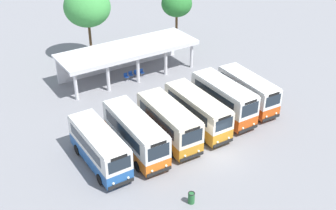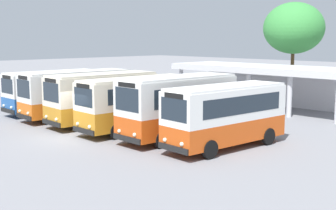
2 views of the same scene
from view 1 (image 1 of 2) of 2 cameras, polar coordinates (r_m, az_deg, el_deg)
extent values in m
plane|color=gray|center=(35.22, 6.60, -6.49)|extent=(180.00, 180.00, 0.00)
cylinder|color=black|center=(32.68, -5.88, -8.78)|extent=(0.22, 0.90, 0.90)
cylinder|color=black|center=(32.04, -9.25, -9.99)|extent=(0.22, 0.90, 0.90)
cylinder|color=black|center=(35.96, -9.17, -4.97)|extent=(0.22, 0.90, 0.90)
cylinder|color=black|center=(35.37, -12.27, -5.98)|extent=(0.22, 0.90, 0.90)
cube|color=#23569E|center=(33.69, -9.27, -6.72)|extent=(2.24, 7.18, 1.04)
cube|color=silver|center=(32.94, -9.46, -4.89)|extent=(2.24, 7.18, 1.58)
cube|color=silver|center=(32.46, -9.58, -3.66)|extent=(2.17, 6.97, 0.12)
cube|color=black|center=(31.31, -6.41, -10.66)|extent=(2.09, 0.11, 0.28)
cube|color=#1E2833|center=(30.25, -6.64, -8.11)|extent=(1.81, 0.06, 1.03)
cube|color=black|center=(29.87, -6.71, -7.18)|extent=(1.32, 0.06, 0.24)
cube|color=#1E2833|center=(33.33, -7.83, -4.18)|extent=(0.07, 5.74, 0.87)
cube|color=#1E2833|center=(32.68, -11.28, -5.30)|extent=(0.07, 5.74, 0.87)
sphere|color=#EAEACC|center=(31.32, -5.45, -9.85)|extent=(0.20, 0.20, 0.20)
sphere|color=#EAEACC|center=(30.93, -7.47, -10.59)|extent=(0.20, 0.20, 0.20)
cylinder|color=black|center=(33.71, -0.91, -7.20)|extent=(0.25, 0.91, 0.90)
cylinder|color=black|center=(32.92, -4.17, -8.34)|extent=(0.25, 0.91, 0.90)
cylinder|color=black|center=(37.21, -4.65, -3.32)|extent=(0.25, 0.91, 0.90)
cylinder|color=black|center=(36.49, -7.66, -4.26)|extent=(0.25, 0.91, 0.90)
cube|color=orange|center=(34.77, -4.45, -5.09)|extent=(2.53, 7.85, 1.02)
cube|color=silver|center=(33.99, -4.54, -3.16)|extent=(2.53, 7.85, 1.77)
cube|color=silver|center=(33.48, -4.61, -1.80)|extent=(2.45, 7.62, 0.12)
cube|color=black|center=(32.22, -1.21, -9.08)|extent=(2.14, 0.18, 0.28)
cube|color=#1E2833|center=(31.14, -1.29, -6.43)|extent=(1.84, 0.12, 1.15)
cube|color=black|center=(30.72, -1.30, -5.36)|extent=(1.35, 0.10, 0.24)
cube|color=#1E2833|center=(34.46, -2.97, -2.49)|extent=(0.27, 6.22, 0.97)
cube|color=#1E2833|center=(33.65, -6.32, -3.53)|extent=(0.27, 6.22, 0.97)
sphere|color=#EAEACC|center=(32.27, -0.27, -8.29)|extent=(0.20, 0.20, 0.20)
sphere|color=#EAEACC|center=(31.80, -2.20, -8.99)|extent=(0.20, 0.20, 0.20)
cylinder|color=black|center=(35.24, 3.53, -5.40)|extent=(0.26, 0.91, 0.90)
cylinder|color=black|center=(34.25, 0.38, -6.51)|extent=(0.26, 0.91, 0.90)
cylinder|color=black|center=(38.40, -0.18, -2.05)|extent=(0.26, 0.91, 0.90)
cylinder|color=black|center=(37.50, -3.14, -2.97)|extent=(0.26, 0.91, 0.90)
cube|color=orange|center=(36.04, 0.09, -3.54)|extent=(2.67, 7.35, 1.08)
cube|color=beige|center=(35.28, 0.09, -1.63)|extent=(2.67, 7.35, 1.74)
cube|color=beige|center=(34.80, 0.09, -0.33)|extent=(2.59, 7.13, 0.12)
cube|color=black|center=(33.75, 3.27, -7.05)|extent=(2.23, 0.20, 0.28)
cube|color=#1E2833|center=(32.69, 3.32, -4.42)|extent=(1.92, 0.14, 1.13)
cube|color=black|center=(32.31, 3.35, -3.39)|extent=(1.41, 0.11, 0.24)
cube|color=#1E2833|center=(35.84, 1.61, -1.00)|extent=(0.30, 5.80, 0.96)
cube|color=#1E2833|center=(34.84, -1.64, -1.99)|extent=(0.30, 5.80, 0.96)
sphere|color=#EAEACC|center=(33.87, 4.19, -6.29)|extent=(0.20, 0.20, 0.20)
sphere|color=#EAEACC|center=(33.28, 2.34, -6.96)|extent=(0.20, 0.20, 0.20)
cylinder|color=black|center=(37.04, 7.36, -3.67)|extent=(0.24, 0.90, 0.90)
cylinder|color=black|center=(35.95, 4.75, -4.66)|extent=(0.24, 0.90, 0.90)
cylinder|color=black|center=(40.17, 3.21, -0.54)|extent=(0.24, 0.90, 0.90)
cylinder|color=black|center=(39.17, 0.71, -1.35)|extent=(0.24, 0.90, 0.90)
cube|color=orange|center=(37.76, 3.96, -1.83)|extent=(2.33, 7.61, 1.16)
cube|color=beige|center=(37.06, 4.04, -0.03)|extent=(2.33, 7.61, 1.57)
cube|color=beige|center=(36.64, 4.08, 1.11)|extent=(2.26, 7.38, 0.12)
cube|color=black|center=(35.51, 7.52, -5.18)|extent=(2.07, 0.14, 0.28)
cube|color=#1E2833|center=(34.51, 7.67, -2.62)|extent=(1.79, 0.09, 1.02)
cube|color=black|center=(34.19, 7.74, -1.75)|extent=(1.31, 0.08, 0.24)
cube|color=#1E2833|center=(37.67, 5.29, 0.53)|extent=(0.16, 6.06, 0.86)
cube|color=#1E2833|center=(36.56, 2.57, -0.35)|extent=(0.16, 6.06, 0.86)
sphere|color=#EAEACC|center=(35.67, 8.29, -4.46)|extent=(0.20, 0.20, 0.20)
sphere|color=#EAEACC|center=(35.02, 6.77, -5.06)|extent=(0.20, 0.20, 0.20)
cylinder|color=black|center=(39.18, 10.70, -1.93)|extent=(0.23, 0.90, 0.90)
cylinder|color=black|center=(37.91, 8.24, -2.87)|extent=(0.23, 0.90, 0.90)
cylinder|color=black|center=(42.05, 6.67, 0.79)|extent=(0.23, 0.90, 0.90)
cylinder|color=black|center=(40.87, 4.27, 0.00)|extent=(0.23, 0.90, 0.90)
cube|color=#D14C14|center=(39.69, 7.46, -0.29)|extent=(2.39, 7.26, 1.19)
cube|color=silver|center=(38.96, 7.61, 1.61)|extent=(2.39, 7.26, 1.81)
cube|color=silver|center=(38.52, 7.70, 2.87)|extent=(2.32, 7.04, 0.12)
cube|color=black|center=(37.65, 10.88, -3.26)|extent=(2.16, 0.13, 0.28)
cube|color=#1E2833|center=(36.63, 11.13, -0.61)|extent=(1.87, 0.08, 1.17)
cube|color=black|center=(36.27, 11.24, 0.39)|extent=(1.37, 0.07, 0.24)
cube|color=#1E2833|center=(39.67, 8.79, 2.14)|extent=(0.13, 5.78, 0.99)
cube|color=#1E2833|center=(38.37, 6.21, 1.31)|extent=(0.13, 5.78, 0.99)
sphere|color=#EAEACC|center=(37.86, 11.62, -2.57)|extent=(0.20, 0.20, 0.20)
sphere|color=#EAEACC|center=(37.12, 10.19, -3.14)|extent=(0.20, 0.20, 0.20)
cylinder|color=black|center=(41.23, 13.65, -0.56)|extent=(0.27, 0.91, 0.90)
cylinder|color=black|center=(39.99, 11.48, -1.31)|extent=(0.27, 0.91, 0.90)
cylinder|color=black|center=(44.02, 9.88, 1.94)|extent=(0.27, 0.91, 0.90)
cylinder|color=black|center=(42.86, 7.75, 1.32)|extent=(0.27, 0.91, 0.90)
cube|color=#D14C14|center=(41.75, 10.70, 0.97)|extent=(2.53, 7.16, 1.09)
cube|color=white|center=(41.13, 10.88, 2.61)|extent=(2.53, 7.16, 1.61)
cube|color=white|center=(40.74, 10.99, 3.69)|extent=(2.45, 6.95, 0.12)
cube|color=black|center=(39.73, 13.88, -1.72)|extent=(2.04, 0.21, 0.28)
cube|color=#1E2833|center=(38.87, 14.15, 0.58)|extent=(1.76, 0.15, 1.05)
cube|color=black|center=(38.57, 14.27, 1.40)|extent=(1.29, 0.12, 0.24)
cube|color=#1E2833|center=(41.81, 11.92, 3.05)|extent=(0.35, 5.64, 0.89)
cube|color=#1E2833|center=(40.55, 9.64, 2.40)|extent=(0.35, 5.64, 0.89)
sphere|color=#EAEACC|center=(39.95, 14.55, -1.10)|extent=(0.20, 0.20, 0.20)
sphere|color=#EAEACC|center=(39.22, 13.29, -1.55)|extent=(0.20, 0.20, 0.20)
cylinder|color=silver|center=(42.94, -12.49, 2.64)|extent=(0.36, 0.36, 3.20)
cylinder|color=silver|center=(44.12, -8.19, 3.84)|extent=(0.36, 0.36, 3.20)
cylinder|color=silver|center=(45.56, -4.12, 4.95)|extent=(0.36, 0.36, 3.20)
cylinder|color=silver|center=(47.22, -0.31, 5.97)|extent=(0.36, 0.36, 3.20)
cylinder|color=silver|center=(49.09, 3.24, 6.89)|extent=(0.36, 0.36, 3.20)
cube|color=silver|center=(49.06, -6.62, 6.72)|extent=(15.15, 0.20, 3.20)
cube|color=silver|center=(46.55, -5.46, 7.74)|extent=(15.65, 5.22, 0.20)
cube|color=silver|center=(44.56, -3.87, 6.43)|extent=(15.65, 0.10, 0.28)
cylinder|color=slate|center=(46.51, -5.39, 3.56)|extent=(0.03, 0.03, 0.44)
cylinder|color=slate|center=(46.36, -5.77, 3.45)|extent=(0.03, 0.03, 0.44)
cylinder|color=slate|center=(46.79, -5.59, 3.72)|extent=(0.03, 0.03, 0.44)
cylinder|color=slate|center=(46.65, -5.98, 3.61)|extent=(0.03, 0.03, 0.44)
cube|color=#1E4CB2|center=(46.47, -5.70, 3.85)|extent=(0.44, 0.44, 0.04)
cube|color=#1E4CB2|center=(46.54, -5.83, 4.16)|extent=(0.44, 0.04, 0.40)
cylinder|color=slate|center=(46.88, -4.74, 3.81)|extent=(0.03, 0.03, 0.44)
cylinder|color=slate|center=(46.73, -5.12, 3.71)|extent=(0.03, 0.03, 0.44)
cylinder|color=slate|center=(47.16, -4.95, 3.97)|extent=(0.03, 0.03, 0.44)
cylinder|color=slate|center=(47.01, -5.33, 3.86)|extent=(0.03, 0.03, 0.44)
cube|color=#1E4CB2|center=(46.84, -5.05, 4.10)|extent=(0.44, 0.44, 0.04)
cube|color=#1E4CB2|center=(46.91, -5.18, 4.41)|extent=(0.44, 0.04, 0.40)
cylinder|color=slate|center=(47.14, -4.03, 4.00)|extent=(0.03, 0.03, 0.44)
cylinder|color=slate|center=(46.99, -4.40, 3.90)|extent=(0.03, 0.03, 0.44)
cylinder|color=slate|center=(47.42, -4.24, 4.16)|extent=(0.03, 0.03, 0.44)
cylinder|color=slate|center=(47.27, -4.61, 4.05)|extent=(0.03, 0.03, 0.44)
cube|color=#1E4CB2|center=(47.10, -4.33, 4.29)|extent=(0.44, 0.44, 0.04)
cube|color=#1E4CB2|center=(47.17, -4.46, 4.59)|extent=(0.44, 0.04, 0.40)
cylinder|color=slate|center=(47.35, -3.27, 4.15)|extent=(0.03, 0.03, 0.44)
cylinder|color=slate|center=(47.20, -3.64, 4.05)|extent=(0.03, 0.03, 0.44)
cylinder|color=slate|center=(47.63, -3.48, 4.30)|extent=(0.03, 0.03, 0.44)
cylinder|color=slate|center=(47.47, -3.85, 4.20)|extent=(0.03, 0.03, 0.44)
cube|color=#1E4CB2|center=(47.31, -3.57, 4.44)|extent=(0.44, 0.44, 0.04)
cube|color=#1E4CB2|center=(47.38, -3.70, 4.74)|extent=(0.44, 0.04, 0.40)
cylinder|color=brown|center=(52.05, -10.53, 8.53)|extent=(0.32, 0.32, 4.41)
ellipsoid|color=green|center=(50.68, -10.98, 13.00)|extent=(5.46, 5.46, 4.64)
cylinder|color=brown|center=(55.94, 1.16, 10.29)|extent=(0.32, 0.32, 3.92)
ellipsoid|color=#28722D|center=(54.88, 1.20, 13.67)|extent=(3.95, 3.95, 3.36)
cylinder|color=#266633|center=(30.20, 3.21, -12.57)|extent=(0.48, 0.48, 0.85)
torus|color=black|center=(29.90, 3.23, -11.94)|extent=(0.49, 0.49, 0.06)
camera|label=2|loc=(44.04, 42.30, 1.49)|focal=48.91mm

